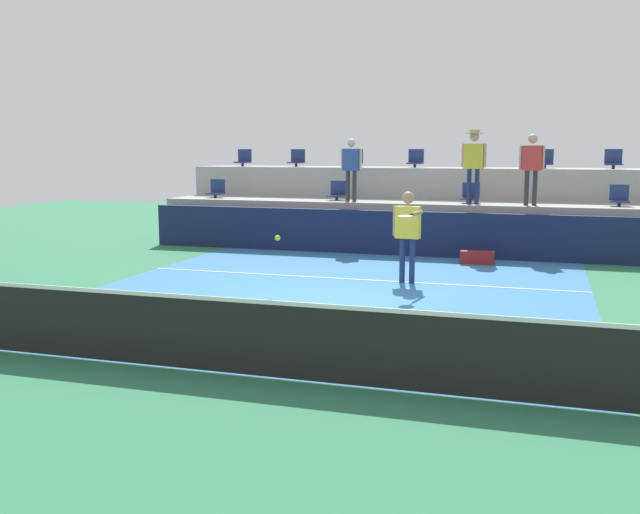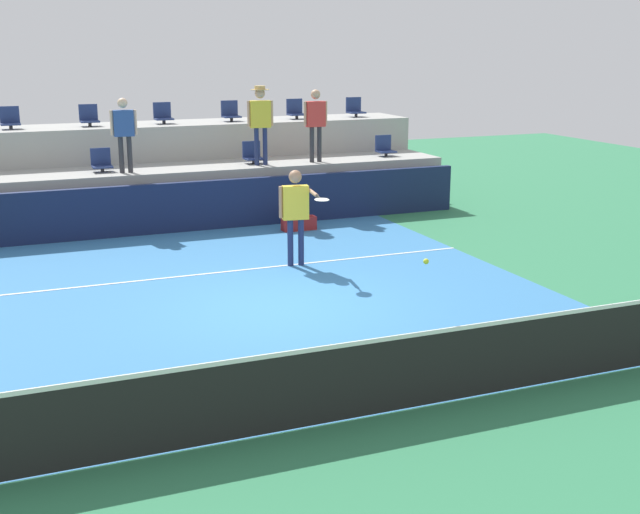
# 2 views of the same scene
# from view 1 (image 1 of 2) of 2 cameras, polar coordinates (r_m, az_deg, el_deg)

# --- Properties ---
(ground_plane) EXTENTS (40.00, 40.00, 0.00)m
(ground_plane) POSITION_cam_1_polar(r_m,az_deg,el_deg) (12.17, -0.01, -3.76)
(ground_plane) COLOR #2D754C
(court_inner_paint) EXTENTS (9.00, 10.00, 0.01)m
(court_inner_paint) POSITION_cam_1_polar(r_m,az_deg,el_deg) (13.11, 1.29, -2.86)
(court_inner_paint) COLOR teal
(court_inner_paint) RESTS_ON ground_plane
(court_service_line) EXTENTS (9.00, 0.06, 0.00)m
(court_service_line) POSITION_cam_1_polar(r_m,az_deg,el_deg) (14.43, 2.84, -1.79)
(court_service_line) COLOR white
(court_service_line) RESTS_ON ground_plane
(tennis_net) EXTENTS (10.48, 0.08, 1.07)m
(tennis_net) POSITION_cam_1_polar(r_m,az_deg,el_deg) (8.43, -8.22, -5.95)
(tennis_net) COLOR black
(tennis_net) RESTS_ON ground_plane
(sponsor_backboard) EXTENTS (13.00, 0.16, 1.10)m
(sponsor_backboard) POSITION_cam_1_polar(r_m,az_deg,el_deg) (17.83, 5.76, 1.92)
(sponsor_backboard) COLOR #141E42
(sponsor_backboard) RESTS_ON ground_plane
(seating_tier_lower) EXTENTS (13.00, 1.80, 1.25)m
(seating_tier_lower) POSITION_cam_1_polar(r_m,az_deg,el_deg) (19.09, 6.56, 2.57)
(seating_tier_lower) COLOR #9E9E99
(seating_tier_lower) RESTS_ON ground_plane
(seating_tier_upper) EXTENTS (13.00, 1.80, 2.10)m
(seating_tier_upper) POSITION_cam_1_polar(r_m,az_deg,el_deg) (20.81, 7.52, 4.23)
(seating_tier_upper) COLOR #9E9E99
(seating_tier_upper) RESTS_ON ground_plane
(stadium_chair_lower_far_left) EXTENTS (0.44, 0.40, 0.52)m
(stadium_chair_lower_far_left) POSITION_cam_1_polar(r_m,az_deg,el_deg) (20.64, -8.28, 5.33)
(stadium_chair_lower_far_left) COLOR #2D2D33
(stadium_chair_lower_far_left) RESTS_ON seating_tier_lower
(stadium_chair_lower_left) EXTENTS (0.44, 0.40, 0.52)m
(stadium_chair_lower_left) POSITION_cam_1_polar(r_m,az_deg,el_deg) (19.36, 1.41, 5.21)
(stadium_chair_lower_left) COLOR #2D2D33
(stadium_chair_lower_left) RESTS_ON seating_tier_lower
(stadium_chair_lower_right) EXTENTS (0.44, 0.40, 0.52)m
(stadium_chair_lower_right) POSITION_cam_1_polar(r_m,az_deg,el_deg) (18.70, 11.94, 4.90)
(stadium_chair_lower_right) COLOR #2D2D33
(stadium_chair_lower_right) RESTS_ON seating_tier_lower
(stadium_chair_lower_far_right) EXTENTS (0.44, 0.40, 0.52)m
(stadium_chair_lower_far_right) POSITION_cam_1_polar(r_m,az_deg,el_deg) (18.70, 22.81, 4.42)
(stadium_chair_lower_far_right) COLOR #2D2D33
(stadium_chair_lower_far_right) RESTS_ON seating_tier_lower
(stadium_chair_upper_far_left) EXTENTS (0.44, 0.40, 0.52)m
(stadium_chair_upper_far_left) POSITION_cam_1_polar(r_m,az_deg,el_deg) (22.22, -6.13, 7.79)
(stadium_chair_upper_far_left) COLOR #2D2D33
(stadium_chair_upper_far_left) RESTS_ON seating_tier_upper
(stadium_chair_upper_left) EXTENTS (0.44, 0.40, 0.52)m
(stadium_chair_upper_left) POSITION_cam_1_polar(r_m,az_deg,el_deg) (21.59, -1.85, 7.81)
(stadium_chair_upper_left) COLOR #2D2D33
(stadium_chair_upper_left) RESTS_ON seating_tier_upper
(stadium_chair_upper_mid_left) EXTENTS (0.44, 0.40, 0.52)m
(stadium_chair_upper_mid_left) POSITION_cam_1_polar(r_m,az_deg,el_deg) (21.06, 2.79, 7.78)
(stadium_chair_upper_mid_left) COLOR #2D2D33
(stadium_chair_upper_mid_left) RESTS_ON seating_tier_upper
(stadium_chair_upper_center) EXTENTS (0.44, 0.40, 0.52)m
(stadium_chair_upper_center) POSITION_cam_1_polar(r_m,az_deg,el_deg) (20.69, 7.64, 7.70)
(stadium_chair_upper_center) COLOR #2D2D33
(stadium_chair_upper_center) RESTS_ON seating_tier_upper
(stadium_chair_upper_mid_right) EXTENTS (0.44, 0.40, 0.52)m
(stadium_chair_upper_mid_right) POSITION_cam_1_polar(r_m,az_deg,el_deg) (20.46, 12.50, 7.57)
(stadium_chair_upper_mid_right) COLOR #2D2D33
(stadium_chair_upper_mid_right) RESTS_ON seating_tier_upper
(stadium_chair_upper_right) EXTENTS (0.44, 0.40, 0.52)m
(stadium_chair_upper_right) POSITION_cam_1_polar(r_m,az_deg,el_deg) (20.38, 17.54, 7.37)
(stadium_chair_upper_right) COLOR #2D2D33
(stadium_chair_upper_right) RESTS_ON seating_tier_upper
(stadium_chair_upper_far_right) EXTENTS (0.44, 0.40, 0.52)m
(stadium_chair_upper_far_right) POSITION_cam_1_polar(r_m,az_deg,el_deg) (20.46, 22.41, 7.13)
(stadium_chair_upper_far_right) COLOR #2D2D33
(stadium_chair_upper_far_right) RESTS_ON seating_tier_upper
(tennis_player) EXTENTS (0.62, 1.29, 1.80)m
(tennis_player) POSITION_cam_1_polar(r_m,az_deg,el_deg) (13.98, 7.01, 2.40)
(tennis_player) COLOR navy
(tennis_player) RESTS_ON ground_plane
(spectator_in_grey) EXTENTS (0.58, 0.23, 1.64)m
(spectator_in_grey) POSITION_cam_1_polar(r_m,az_deg,el_deg) (18.83, 2.52, 7.45)
(spectator_in_grey) COLOR #2D2D33
(spectator_in_grey) RESTS_ON seating_tier_lower
(spectator_with_hat) EXTENTS (0.62, 0.48, 1.84)m
(spectator_with_hat) POSITION_cam_1_polar(r_m,az_deg,el_deg) (18.28, 12.20, 7.74)
(spectator_with_hat) COLOR navy
(spectator_with_hat) RESTS_ON seating_tier_lower
(spectator_in_white) EXTENTS (0.60, 0.23, 1.73)m
(spectator_in_white) POSITION_cam_1_polar(r_m,az_deg,el_deg) (18.20, 16.58, 7.26)
(spectator_in_white) COLOR #2D2D33
(spectator_in_white) RESTS_ON seating_tier_lower
(tennis_ball) EXTENTS (0.07, 0.07, 0.07)m
(tennis_ball) POSITION_cam_1_polar(r_m,az_deg,el_deg) (8.54, -3.42, 1.53)
(tennis_ball) COLOR #CCE033
(equipment_bag) EXTENTS (0.76, 0.28, 0.30)m
(equipment_bag) POSITION_cam_1_polar(r_m,az_deg,el_deg) (16.74, 12.45, -0.05)
(equipment_bag) COLOR maroon
(equipment_bag) RESTS_ON ground_plane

